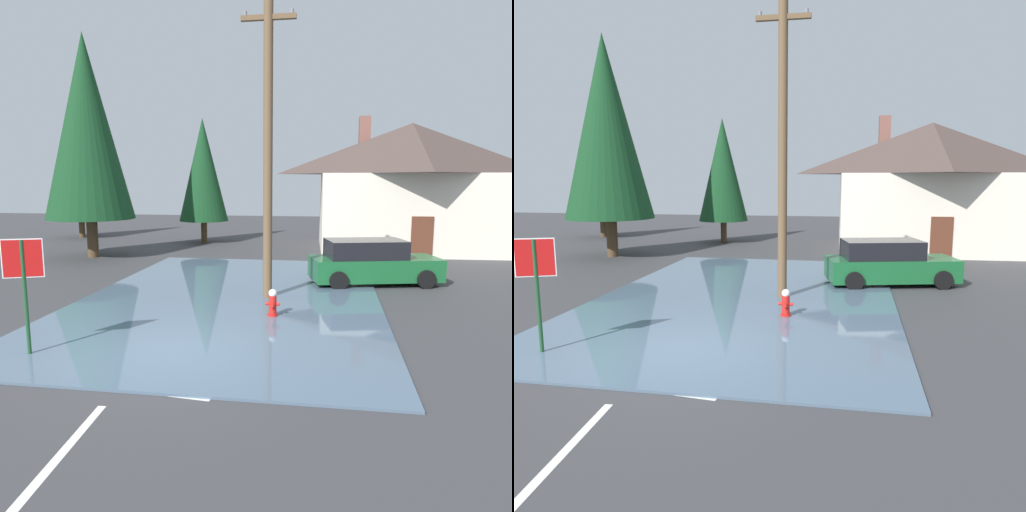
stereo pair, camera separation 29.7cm
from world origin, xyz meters
TOP-DOWN VIEW (x-y plane):
  - ground_plane at (0.00, 0.00)m, footprint 80.00×80.00m
  - flood_puddle at (0.38, 4.93)m, footprint 9.01×13.91m
  - lane_stop_bar at (-0.53, -1.75)m, footprint 3.97×0.69m
  - lane_center_stripe at (-0.13, -4.18)m, footprint 0.38×3.34m
  - stop_sign_near at (-2.80, -0.65)m, footprint 0.76×0.31m
  - fire_hydrant at (1.89, 2.92)m, footprint 0.39×0.34m
  - utility_pole at (1.48, 4.98)m, footprint 1.60×0.28m
  - house at (7.51, 16.93)m, footprint 10.28×7.60m
  - parked_car at (4.86, 7.66)m, footprint 4.74×2.77m
  - pine_tree_tall_left at (-7.88, 11.78)m, footprint 4.12×4.12m
  - pine_tree_mid_left at (-4.01, 17.92)m, footprint 2.89×2.89m
  - pine_tree_short_left at (-12.51, 19.16)m, footprint 2.99×2.99m

SIDE VIEW (x-z plane):
  - ground_plane at x=0.00m, z-range -0.10..0.00m
  - lane_stop_bar at x=-0.53m, z-range 0.00..0.01m
  - lane_center_stripe at x=-0.13m, z-range 0.00..0.01m
  - flood_puddle at x=0.38m, z-range 0.00..0.05m
  - fire_hydrant at x=1.89m, z-range -0.01..0.77m
  - parked_car at x=4.86m, z-range -0.03..1.55m
  - stop_sign_near at x=-2.80m, z-range 0.55..3.02m
  - house at x=7.51m, z-range -0.13..6.99m
  - pine_tree_mid_left at x=-4.01m, z-range 0.64..7.85m
  - pine_tree_short_left at x=-12.51m, z-range 0.66..8.13m
  - utility_pole at x=1.48m, z-range 0.18..9.01m
  - pine_tree_tall_left at x=-7.88m, z-range 0.91..11.20m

